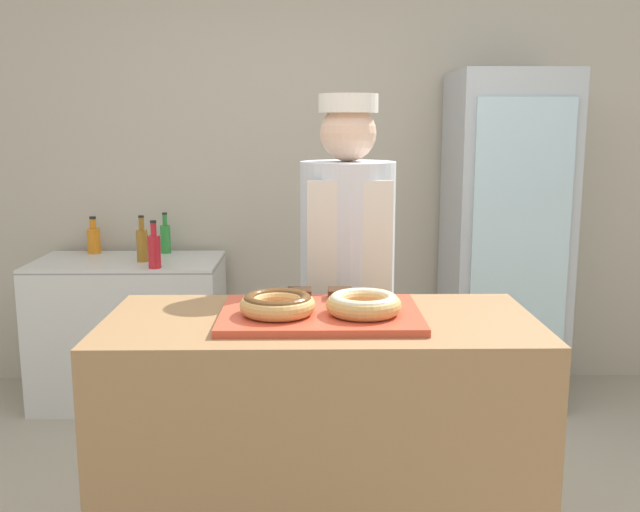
# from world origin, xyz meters

# --- Properties ---
(wall_back) EXTENTS (8.00, 0.06, 2.70)m
(wall_back) POSITION_xyz_m (0.00, 2.13, 1.35)
(wall_back) COLOR #BCB29E
(wall_back) RESTS_ON ground_plane
(display_counter) EXTENTS (1.36, 0.64, 0.96)m
(display_counter) POSITION_xyz_m (0.00, 0.00, 0.48)
(display_counter) COLOR #997047
(display_counter) RESTS_ON ground_plane
(serving_tray) EXTENTS (0.62, 0.44, 0.02)m
(serving_tray) POSITION_xyz_m (0.00, 0.00, 0.97)
(serving_tray) COLOR #D84C33
(serving_tray) RESTS_ON display_counter
(donut_chocolate_glaze) EXTENTS (0.23, 0.23, 0.06)m
(donut_chocolate_glaze) POSITION_xyz_m (-0.13, -0.04, 1.02)
(donut_chocolate_glaze) COLOR tan
(donut_chocolate_glaze) RESTS_ON serving_tray
(donut_light_glaze) EXTENTS (0.23, 0.23, 0.06)m
(donut_light_glaze) POSITION_xyz_m (0.13, -0.04, 1.02)
(donut_light_glaze) COLOR tan
(donut_light_glaze) RESTS_ON serving_tray
(brownie_back_left) EXTENTS (0.08, 0.08, 0.03)m
(brownie_back_left) POSITION_xyz_m (-0.07, 0.16, 1.00)
(brownie_back_left) COLOR #382111
(brownie_back_left) RESTS_ON serving_tray
(brownie_back_right) EXTENTS (0.08, 0.08, 0.03)m
(brownie_back_right) POSITION_xyz_m (0.07, 0.16, 1.00)
(brownie_back_right) COLOR #382111
(brownie_back_right) RESTS_ON serving_tray
(baker_person) EXTENTS (0.37, 0.37, 1.67)m
(baker_person) POSITION_xyz_m (0.12, 0.62, 0.88)
(baker_person) COLOR #4C4C51
(baker_person) RESTS_ON ground_plane
(beverage_fridge) EXTENTS (0.61, 0.64, 1.84)m
(beverage_fridge) POSITION_xyz_m (1.05, 1.75, 0.92)
(beverage_fridge) COLOR #ADB2B7
(beverage_fridge) RESTS_ON ground_plane
(chest_freezer) EXTENTS (1.03, 0.59, 0.82)m
(chest_freezer) POSITION_xyz_m (-1.05, 1.76, 0.41)
(chest_freezer) COLOR silver
(chest_freezer) RESTS_ON ground_plane
(bottle_amber) EXTENTS (0.06, 0.06, 0.26)m
(bottle_amber) POSITION_xyz_m (-0.95, 1.71, 0.91)
(bottle_amber) COLOR #99661E
(bottle_amber) RESTS_ON chest_freezer
(bottle_green) EXTENTS (0.06, 0.06, 0.24)m
(bottle_green) POSITION_xyz_m (-0.88, 1.97, 0.91)
(bottle_green) COLOR #2D8C38
(bottle_green) RESTS_ON chest_freezer
(bottle_orange) EXTENTS (0.08, 0.08, 0.22)m
(bottle_orange) POSITION_xyz_m (-1.30, 1.97, 0.90)
(bottle_orange) COLOR orange
(bottle_orange) RESTS_ON chest_freezer
(bottle_red) EXTENTS (0.07, 0.07, 0.25)m
(bottle_red) POSITION_xyz_m (-0.85, 1.53, 0.91)
(bottle_red) COLOR red
(bottle_red) RESTS_ON chest_freezer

